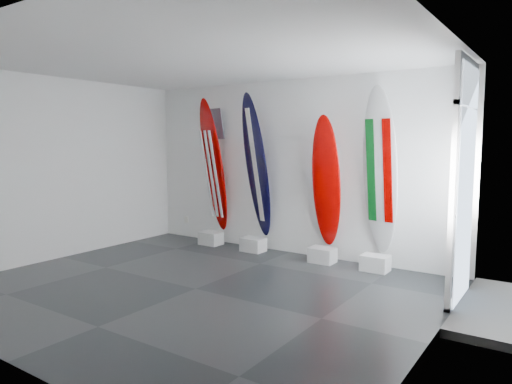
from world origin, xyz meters
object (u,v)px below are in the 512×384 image
Objects in this scene: surfboard_usa at (214,166)px; surfboard_italy at (380,171)px; surfboard_navy at (256,166)px; surfboard_swiss at (326,182)px.

surfboard_usa is 3.22m from surfboard_italy.
surfboard_navy is at bearing 14.01° from surfboard_usa.
surfboard_usa is at bearing 177.43° from surfboard_swiss.
surfboard_usa is 1.18× the size of surfboard_swiss.
surfboard_italy is at bearing -2.57° from surfboard_swiss.
surfboard_navy reaches higher than surfboard_swiss.
surfboard_italy is (3.22, 0.00, 0.02)m from surfboard_usa.
surfboard_swiss is at bearing -169.54° from surfboard_italy.
surfboard_navy is 1.38m from surfboard_swiss.
surfboard_usa is 2.34m from surfboard_swiss.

